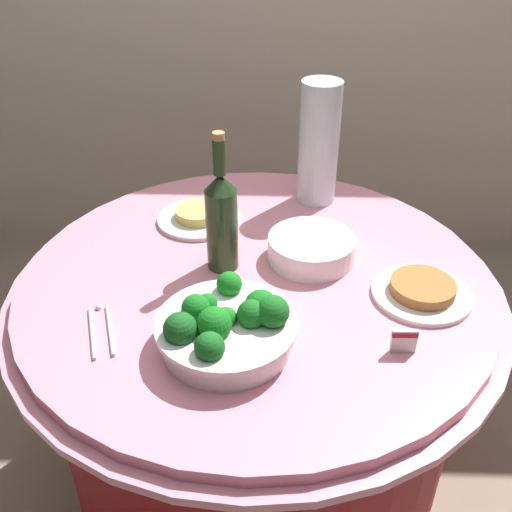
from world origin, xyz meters
name	(u,v)px	position (x,y,z in m)	size (l,w,h in m)	color
ground_plane	(256,471)	(0.00, 0.00, 0.00)	(6.00, 6.00, 0.00)	gray
buffet_table	(256,384)	(0.00, 0.00, 0.38)	(1.16, 1.16, 0.74)	maroon
broccoli_bowl	(227,328)	(-0.05, -0.25, 0.79)	(0.28, 0.28, 0.12)	white
plate_stack	(311,248)	(0.13, 0.07, 0.77)	(0.21, 0.21, 0.06)	white
wine_bottle	(222,219)	(-0.08, 0.03, 0.87)	(0.07, 0.07, 0.34)	#203618
decorative_fruit_vase	(318,149)	(0.16, 0.38, 0.89)	(0.11, 0.11, 0.34)	silver
serving_tongs	(101,329)	(-0.31, -0.21, 0.74)	(0.09, 0.17, 0.01)	silver
food_plate_noodles	(198,216)	(-0.16, 0.24, 0.75)	(0.22, 0.22, 0.04)	white
food_plate_peanuts	(422,291)	(0.37, -0.07, 0.75)	(0.22, 0.22, 0.04)	white
label_placard_front	(404,340)	(0.30, -0.26, 0.77)	(0.05, 0.01, 0.05)	white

